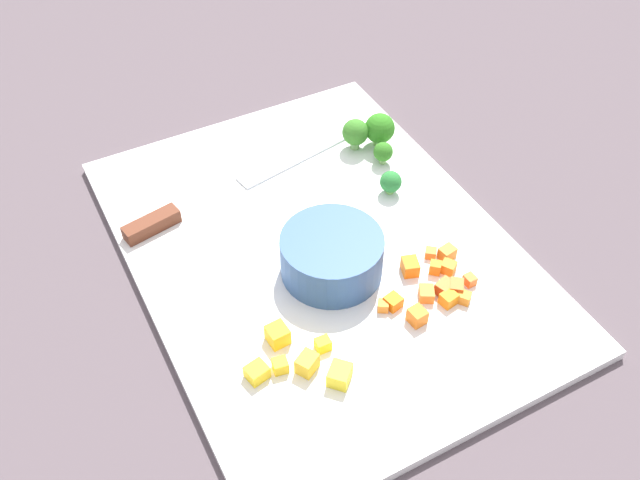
% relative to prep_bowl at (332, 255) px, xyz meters
% --- Properties ---
extents(ground_plane, '(4.00, 4.00, 0.00)m').
position_rel_prep_bowl_xyz_m(ground_plane, '(0.04, -0.01, -0.04)').
color(ground_plane, '#51464B').
extents(cutting_board, '(0.53, 0.39, 0.01)m').
position_rel_prep_bowl_xyz_m(cutting_board, '(0.04, -0.01, -0.03)').
color(cutting_board, white).
rests_on(cutting_board, ground_plane).
extents(prep_bowl, '(0.11, 0.11, 0.05)m').
position_rel_prep_bowl_xyz_m(prep_bowl, '(0.00, 0.00, 0.00)').
color(prep_bowl, '#32558B').
rests_on(prep_bowl, cutting_board).
extents(chef_knife, '(0.09, 0.33, 0.02)m').
position_rel_prep_bowl_xyz_m(chef_knife, '(0.16, 0.07, -0.02)').
color(chef_knife, silver).
rests_on(chef_knife, cutting_board).
extents(carrot_dice_0, '(0.02, 0.02, 0.02)m').
position_rel_prep_bowl_xyz_m(carrot_dice_0, '(-0.10, -0.04, -0.02)').
color(carrot_dice_0, orange).
rests_on(carrot_dice_0, cutting_board).
extents(carrot_dice_1, '(0.02, 0.02, 0.01)m').
position_rel_prep_bowl_xyz_m(carrot_dice_1, '(-0.10, -0.10, -0.02)').
color(carrot_dice_1, orange).
rests_on(carrot_dice_1, cutting_board).
extents(carrot_dice_2, '(0.02, 0.02, 0.01)m').
position_rel_prep_bowl_xyz_m(carrot_dice_2, '(-0.06, -0.11, -0.02)').
color(carrot_dice_2, orange).
rests_on(carrot_dice_2, cutting_board).
extents(carrot_dice_3, '(0.02, 0.02, 0.01)m').
position_rel_prep_bowl_xyz_m(carrot_dice_3, '(-0.08, -0.09, -0.02)').
color(carrot_dice_3, orange).
rests_on(carrot_dice_3, cutting_board).
extents(carrot_dice_4, '(0.02, 0.02, 0.01)m').
position_rel_prep_bowl_xyz_m(carrot_dice_4, '(-0.07, -0.03, -0.02)').
color(carrot_dice_4, orange).
rests_on(carrot_dice_4, cutting_board).
extents(carrot_dice_5, '(0.02, 0.02, 0.01)m').
position_rel_prep_bowl_xyz_m(carrot_dice_5, '(-0.08, -0.07, -0.02)').
color(carrot_dice_5, orange).
rests_on(carrot_dice_5, cutting_board).
extents(carrot_dice_6, '(0.02, 0.02, 0.01)m').
position_rel_prep_bowl_xyz_m(carrot_dice_6, '(-0.09, -0.08, -0.02)').
color(carrot_dice_6, orange).
rests_on(carrot_dice_6, cutting_board).
extents(carrot_dice_7, '(0.02, 0.02, 0.01)m').
position_rel_prep_bowl_xyz_m(carrot_dice_7, '(-0.07, -0.02, -0.02)').
color(carrot_dice_7, orange).
rests_on(carrot_dice_7, cutting_board).
extents(carrot_dice_8, '(0.02, 0.02, 0.02)m').
position_rel_prep_bowl_xyz_m(carrot_dice_8, '(-0.04, -0.07, -0.02)').
color(carrot_dice_8, orange).
rests_on(carrot_dice_8, cutting_board).
extents(carrot_dice_9, '(0.02, 0.02, 0.01)m').
position_rel_prep_bowl_xyz_m(carrot_dice_9, '(-0.03, -0.11, -0.02)').
color(carrot_dice_9, orange).
rests_on(carrot_dice_9, cutting_board).
extents(carrot_dice_10, '(0.02, 0.02, 0.01)m').
position_rel_prep_bowl_xyz_m(carrot_dice_10, '(-0.04, -0.12, -0.02)').
color(carrot_dice_10, orange).
rests_on(carrot_dice_10, cutting_board).
extents(carrot_dice_11, '(0.01, 0.01, 0.01)m').
position_rel_prep_bowl_xyz_m(carrot_dice_11, '(-0.08, -0.12, -0.02)').
color(carrot_dice_11, orange).
rests_on(carrot_dice_11, cutting_board).
extents(carrot_dice_12, '(0.02, 0.02, 0.01)m').
position_rel_prep_bowl_xyz_m(carrot_dice_12, '(-0.05, -0.10, -0.02)').
color(carrot_dice_12, orange).
rests_on(carrot_dice_12, cutting_board).
extents(carrot_dice_13, '(0.02, 0.02, 0.01)m').
position_rel_prep_bowl_xyz_m(carrot_dice_13, '(-0.09, -0.10, -0.02)').
color(carrot_dice_13, orange).
rests_on(carrot_dice_13, cutting_board).
extents(pepper_dice_0, '(0.03, 0.03, 0.02)m').
position_rel_prep_bowl_xyz_m(pepper_dice_0, '(-0.12, 0.06, -0.02)').
color(pepper_dice_0, yellow).
rests_on(pepper_dice_0, cutting_board).
extents(pepper_dice_1, '(0.02, 0.02, 0.01)m').
position_rel_prep_bowl_xyz_m(pepper_dice_1, '(-0.08, 0.12, -0.02)').
color(pepper_dice_1, yellow).
rests_on(pepper_dice_1, cutting_board).
extents(pepper_dice_2, '(0.01, 0.01, 0.01)m').
position_rel_prep_bowl_xyz_m(pepper_dice_2, '(-0.08, 0.06, -0.02)').
color(pepper_dice_2, yellow).
rests_on(pepper_dice_2, cutting_board).
extents(pepper_dice_3, '(0.02, 0.03, 0.02)m').
position_rel_prep_bowl_xyz_m(pepper_dice_3, '(-0.10, 0.08, -0.01)').
color(pepper_dice_3, yellow).
rests_on(pepper_dice_3, cutting_board).
extents(pepper_dice_4, '(0.02, 0.02, 0.01)m').
position_rel_prep_bowl_xyz_m(pepper_dice_4, '(-0.09, 0.10, -0.02)').
color(pepper_dice_4, yellow).
rests_on(pepper_dice_4, cutting_board).
extents(pepper_dice_5, '(0.02, 0.02, 0.02)m').
position_rel_prep_bowl_xyz_m(pepper_dice_5, '(-0.06, 0.09, -0.01)').
color(pepper_dice_5, yellow).
rests_on(pepper_dice_5, cutting_board).
extents(broccoli_floret_0, '(0.03, 0.03, 0.03)m').
position_rel_prep_bowl_xyz_m(broccoli_floret_0, '(0.08, -0.12, -0.01)').
color(broccoli_floret_0, '#82C15A').
rests_on(broccoli_floret_0, cutting_board).
extents(broccoli_floret_1, '(0.04, 0.04, 0.04)m').
position_rel_prep_bowl_xyz_m(broccoli_floret_1, '(0.16, -0.16, 0.00)').
color(broccoli_floret_1, '#81BA57').
rests_on(broccoli_floret_1, cutting_board).
extents(broccoli_floret_2, '(0.02, 0.02, 0.03)m').
position_rel_prep_bowl_xyz_m(broccoli_floret_2, '(0.13, -0.14, -0.01)').
color(broccoli_floret_2, '#8CB967').
rests_on(broccoli_floret_2, cutting_board).
extents(broccoli_floret_3, '(0.03, 0.03, 0.04)m').
position_rel_prep_bowl_xyz_m(broccoli_floret_3, '(0.17, -0.13, -0.00)').
color(broccoli_floret_3, '#81BA67').
rests_on(broccoli_floret_3, cutting_board).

